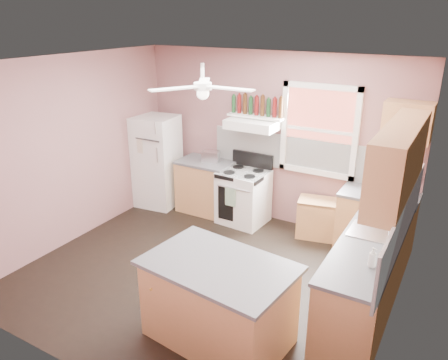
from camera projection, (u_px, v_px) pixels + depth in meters
The scene contains 32 objects.
floor at pixel (206, 274), 5.73m from camera, with size 4.50×4.50×0.00m, color black.
ceiling at pixel (202, 63), 4.76m from camera, with size 4.50×4.50×0.00m, color white.
wall_back at pixel (273, 139), 6.88m from camera, with size 4.50×0.05×2.70m, color #865959.
wall_right at pixel (405, 221), 4.18m from camera, with size 0.05×4.00×2.70m, color #865959.
wall_left at pixel (71, 151), 6.30m from camera, with size 0.05×4.00×2.70m, color #865959.
backsplash_back at pixel (298, 155), 6.70m from camera, with size 2.90×0.03×0.55m, color white.
backsplash_right at pixel (403, 224), 4.50m from camera, with size 0.03×2.60×0.55m, color white.
window_view at pixel (319, 130), 6.40m from camera, with size 1.00×0.02×1.20m, color brown.
window_frame at pixel (319, 131), 6.38m from camera, with size 1.16×0.07×1.36m, color white.
refrigerator at pixel (157, 161), 7.58m from camera, with size 0.67×0.65×1.59m, color white.
base_cabinet_left at pixel (206, 187), 7.44m from camera, with size 0.90×0.60×0.86m, color #B07E49.
counter_left at pixel (206, 162), 7.28m from camera, with size 0.92×0.62×0.04m, color #4D4D50.
toaster at pixel (211, 157), 7.20m from camera, with size 0.28×0.16×0.18m, color silver.
stove at pixel (243, 197), 7.04m from camera, with size 0.72×0.64×0.86m, color white.
range_hood at pixel (253, 124), 6.67m from camera, with size 0.78×0.50×0.14m, color white.
bottle_shelf at pixel (256, 116), 6.73m from camera, with size 0.90×0.26×0.03m, color white.
cart at pixel (318, 218), 6.61m from camera, with size 0.59×0.40×0.59m, color #B07E49.
base_cabinet_corner at pixel (375, 225), 6.13m from camera, with size 1.00×0.60×0.86m, color #B07E49.
base_cabinet_right at pixel (366, 277), 4.90m from camera, with size 0.60×2.20×0.86m, color #B07E49.
counter_corner at pixel (379, 195), 5.97m from camera, with size 1.02×0.62×0.04m, color #4D4D50.
counter_right at pixel (370, 242), 4.75m from camera, with size 0.62×2.22×0.04m, color #4D4D50.
sink at pixel (374, 233), 4.90m from camera, with size 0.55×0.45×0.03m, color silver.
faucet at pixel (390, 231), 4.80m from camera, with size 0.03×0.03×0.14m, color silver.
upper_cabinet_right at pixel (399, 161), 4.52m from camera, with size 0.33×1.80×0.76m, color #B07E49.
upper_cabinet_corner at pixel (408, 122), 5.61m from camera, with size 0.60×0.33×0.52m, color #B07E49.
paper_towel at pixel (410, 170), 5.81m from camera, with size 0.12×0.12×0.26m, color white.
island at pixel (219, 303), 4.47m from camera, with size 1.39×0.88×0.86m, color #B07E49.
island_top at pixel (219, 265), 4.31m from camera, with size 1.48×0.96×0.04m, color #4D4D50.
ceiling_fan_hub at pixel (203, 86), 4.85m from camera, with size 0.20×0.20×0.08m, color white.
soap_bottle at pixel (372, 257), 4.21m from camera, with size 0.08×0.08×0.21m, color silver.
red_caddy at pixel (386, 206), 5.46m from camera, with size 0.18×0.12×0.10m, color #AC1C0E.
wine_bottles at pixel (257, 106), 6.67m from camera, with size 0.86×0.06×0.31m.
Camera 1 is at (2.65, -4.13, 3.21)m, focal length 35.00 mm.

